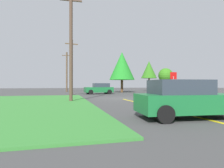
# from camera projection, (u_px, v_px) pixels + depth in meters

# --- Properties ---
(ground_plane) EXTENTS (120.00, 120.00, 0.00)m
(ground_plane) POSITION_uv_depth(u_px,v_px,m) (120.00, 98.00, 19.29)
(ground_plane) COLOR #414141
(grass_verge_left) EXTENTS (12.00, 20.00, 0.08)m
(grass_verge_left) POSITION_uv_depth(u_px,v_px,m) (3.00, 105.00, 12.98)
(grass_verge_left) COLOR #378334
(grass_verge_left) RESTS_ON ground
(lane_stripe_center) EXTENTS (0.20, 14.00, 0.01)m
(lane_stripe_center) POSITION_uv_depth(u_px,v_px,m) (159.00, 108.00, 11.55)
(lane_stripe_center) COLOR yellow
(lane_stripe_center) RESTS_ON ground
(stop_sign) EXTENTS (0.71, 0.08, 2.68)m
(stop_sign) POSITION_uv_depth(u_px,v_px,m) (173.00, 80.00, 19.21)
(stop_sign) COLOR #9EA0A8
(stop_sign) RESTS_ON ground
(car_on_crossroad) EXTENTS (2.08, 4.39, 1.62)m
(car_on_crossroad) POSITION_uv_depth(u_px,v_px,m) (176.00, 89.00, 25.72)
(car_on_crossroad) COLOR black
(car_on_crossroad) RESTS_ON ground
(car_behind_on_main_road) EXTENTS (4.32, 2.35, 1.62)m
(car_behind_on_main_road) POSITION_uv_depth(u_px,v_px,m) (185.00, 99.00, 8.03)
(car_behind_on_main_road) COLOR #196B33
(car_behind_on_main_road) RESTS_ON ground
(car_approaching_junction) EXTENTS (4.30, 2.34, 1.62)m
(car_approaching_junction) POSITION_uv_depth(u_px,v_px,m) (99.00, 89.00, 28.43)
(car_approaching_junction) COLOR #196B33
(car_approaching_junction) RESTS_ON ground
(utility_pole_near) EXTENTS (1.80, 0.28, 9.09)m
(utility_pole_near) POSITION_uv_depth(u_px,v_px,m) (71.00, 45.00, 15.57)
(utility_pole_near) COLOR #503A2D
(utility_pole_near) RESTS_ON ground
(utility_pole_mid) EXTENTS (1.79, 0.43, 7.67)m
(utility_pole_mid) POSITION_uv_depth(u_px,v_px,m) (72.00, 67.00, 26.19)
(utility_pole_mid) COLOR brown
(utility_pole_mid) RESTS_ON ground
(utility_pole_far) EXTENTS (1.80, 0.34, 7.66)m
(utility_pole_far) POSITION_uv_depth(u_px,v_px,m) (67.00, 71.00, 36.58)
(utility_pole_far) COLOR brown
(utility_pole_far) RESTS_ON ground
(oak_tree_left) EXTENTS (4.60, 4.60, 7.34)m
(oak_tree_left) POSITION_uv_depth(u_px,v_px,m) (122.00, 66.00, 34.43)
(oak_tree_left) COLOR brown
(oak_tree_left) RESTS_ON ground
(pine_tree_center) EXTENTS (3.36, 3.36, 6.47)m
(pine_tree_center) POSITION_uv_depth(u_px,v_px,m) (149.00, 70.00, 40.80)
(pine_tree_center) COLOR brown
(pine_tree_center) RESTS_ON ground
(oak_tree_right) EXTENTS (2.64, 2.64, 4.43)m
(oak_tree_right) POSITION_uv_depth(u_px,v_px,m) (166.00, 76.00, 34.84)
(oak_tree_right) COLOR brown
(oak_tree_right) RESTS_ON ground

